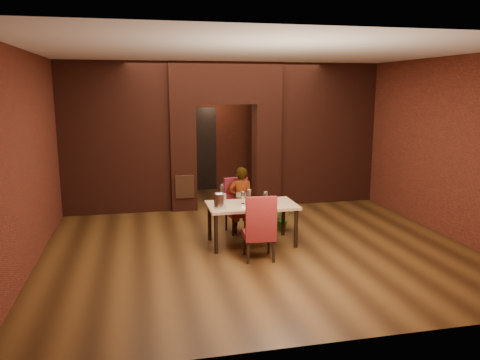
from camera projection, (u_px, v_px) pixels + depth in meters
The scene contains 25 objects.
floor at pixel (245, 232), 8.76m from camera, with size 8.00×8.00×0.00m, color #4C2D13.
ceiling at pixel (246, 55), 8.14m from camera, with size 7.00×8.00×0.04m, color silver.
wall_back at pixel (211, 129), 12.29m from camera, with size 7.00×0.04×3.20m, color maroon.
wall_front at pixel (337, 195), 4.62m from camera, with size 7.00×0.04×3.20m, color maroon.
wall_left at pixel (39, 152), 7.71m from camera, with size 0.04×8.00×3.20m, color maroon.
wall_right at pixel (419, 142), 9.19m from camera, with size 0.04×8.00×3.20m, color maroon.
pillar_left at pixel (183, 157), 10.25m from camera, with size 0.55×0.55×2.30m, color maroon.
pillar_right at pixel (266, 155), 10.66m from camera, with size 0.55×0.55×2.30m, color maroon.
lintel at pixel (225, 83), 10.15m from camera, with size 2.45×0.55×0.90m, color maroon.
wing_wall_left at pixel (115, 138), 9.87m from camera, with size 2.27×0.35×3.20m, color maroon.
wing_wall_right at pixel (325, 134), 10.87m from camera, with size 2.27×0.35×3.20m, color maroon.
vent_panel at pixel (185, 187), 10.09m from camera, with size 0.40×0.03×0.50m, color #9D542D.
rear_door at pixel (197, 150), 12.25m from camera, with size 0.90×0.08×2.10m, color black.
rear_door_frame at pixel (197, 150), 12.21m from camera, with size 1.02×0.04×2.22m, color black.
dining_table at pixel (252, 224), 8.01m from camera, with size 1.50×0.85×0.71m, color tan.
chair_far at pixel (239, 206), 8.64m from camera, with size 0.46×0.46×1.00m, color maroon.
chair_near at pixel (259, 227), 7.27m from camera, with size 0.47×0.47×1.04m, color maroon.
person_seated at pixel (241, 200), 8.56m from camera, with size 0.45×0.30×1.24m, color silver.
wine_glass_a at pixel (243, 198), 7.95m from camera, with size 0.09×0.09×0.21m, color silver, non-canonical shape.
wine_glass_b at pixel (249, 196), 8.03m from camera, with size 0.09×0.09×0.23m, color white, non-canonical shape.
wine_glass_c at pixel (266, 198), 7.93m from camera, with size 0.09×0.09×0.21m, color silver, non-canonical shape.
tasting_sheet at pixel (250, 207), 7.71m from camera, with size 0.29×0.21×0.00m, color white.
wine_bucket at pixel (220, 201), 7.65m from camera, with size 0.20×0.20×0.25m, color #B8B9BF.
water_bottle at pixel (222, 193), 7.99m from camera, with size 0.08×0.08×0.33m, color silver.
potted_plant at pixel (281, 218), 8.83m from camera, with size 0.42×0.36×0.47m, color #2D631C.
Camera 1 is at (-1.91, -8.19, 2.63)m, focal length 35.00 mm.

